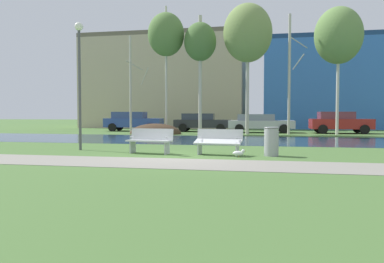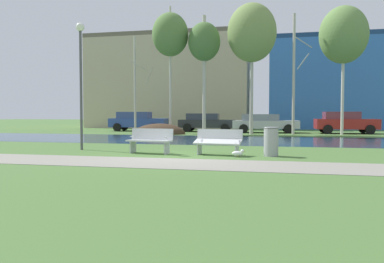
{
  "view_description": "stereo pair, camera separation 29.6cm",
  "coord_description": "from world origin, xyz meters",
  "px_view_note": "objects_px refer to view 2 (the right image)",
  "views": [
    {
      "loc": [
        3.04,
        -12.47,
        1.41
      ],
      "look_at": [
        0.21,
        1.2,
        0.77
      ],
      "focal_mm": 36.84,
      "sensor_mm": 36.0,
      "label": 1
    },
    {
      "loc": [
        3.33,
        -12.41,
        1.41
      ],
      "look_at": [
        0.21,
        1.2,
        0.77
      ],
      "focal_mm": 36.84,
      "sensor_mm": 36.0,
      "label": 2
    }
  ],
  "objects_px": {
    "seagull": "(238,153)",
    "parked_sedan_second_dark": "(206,122)",
    "streetlamp": "(81,64)",
    "bench_left": "(150,140)",
    "trash_bin": "(271,141)",
    "parked_wagon_fourth_red": "(345,122)",
    "parked_hatch_third_silver": "(264,123)",
    "bench_right": "(218,141)",
    "parked_van_nearest_blue": "(138,121)"
  },
  "relations": [
    {
      "from": "parked_hatch_third_silver",
      "to": "parked_wagon_fourth_red",
      "type": "distance_m",
      "value": 5.55
    },
    {
      "from": "bench_right",
      "to": "streetlamp",
      "type": "relative_size",
      "value": 0.34
    },
    {
      "from": "streetlamp",
      "to": "parked_hatch_third_silver",
      "type": "relative_size",
      "value": 1.01
    },
    {
      "from": "bench_left",
      "to": "parked_wagon_fourth_red",
      "type": "xyz_separation_m",
      "value": [
        8.8,
        15.96,
        0.33
      ]
    },
    {
      "from": "seagull",
      "to": "parked_wagon_fourth_red",
      "type": "xyz_separation_m",
      "value": [
        5.64,
        16.49,
        0.67
      ]
    },
    {
      "from": "bench_left",
      "to": "trash_bin",
      "type": "xyz_separation_m",
      "value": [
        4.19,
        0.01,
        0.03
      ]
    },
    {
      "from": "parked_sedan_second_dark",
      "to": "parked_wagon_fourth_red",
      "type": "height_order",
      "value": "parked_wagon_fourth_red"
    },
    {
      "from": "parked_sedan_second_dark",
      "to": "bench_left",
      "type": "bearing_deg",
      "value": -85.96
    },
    {
      "from": "bench_left",
      "to": "parked_hatch_third_silver",
      "type": "xyz_separation_m",
      "value": [
        3.25,
        15.98,
        0.26
      ]
    },
    {
      "from": "seagull",
      "to": "streetlamp",
      "type": "relative_size",
      "value": 0.09
    },
    {
      "from": "streetlamp",
      "to": "parked_sedan_second_dark",
      "type": "xyz_separation_m",
      "value": [
        1.85,
        15.94,
        -2.55
      ]
    },
    {
      "from": "parked_hatch_third_silver",
      "to": "parked_wagon_fourth_red",
      "type": "height_order",
      "value": "parked_wagon_fourth_red"
    },
    {
      "from": "bench_right",
      "to": "seagull",
      "type": "relative_size",
      "value": 3.83
    },
    {
      "from": "streetlamp",
      "to": "parked_van_nearest_blue",
      "type": "distance_m",
      "value": 16.36
    },
    {
      "from": "bench_left",
      "to": "streetlamp",
      "type": "height_order",
      "value": "streetlamp"
    },
    {
      "from": "streetlamp",
      "to": "bench_right",
      "type": "bearing_deg",
      "value": -7.25
    },
    {
      "from": "streetlamp",
      "to": "parked_wagon_fourth_red",
      "type": "bearing_deg",
      "value": 52.24
    },
    {
      "from": "trash_bin",
      "to": "parked_wagon_fourth_red",
      "type": "height_order",
      "value": "parked_wagon_fourth_red"
    },
    {
      "from": "streetlamp",
      "to": "bench_left",
      "type": "bearing_deg",
      "value": -12.92
    },
    {
      "from": "trash_bin",
      "to": "parked_wagon_fourth_red",
      "type": "distance_m",
      "value": 16.61
    },
    {
      "from": "seagull",
      "to": "parked_van_nearest_blue",
      "type": "height_order",
      "value": "parked_van_nearest_blue"
    },
    {
      "from": "streetlamp",
      "to": "parked_wagon_fourth_red",
      "type": "distance_m",
      "value": 19.47
    },
    {
      "from": "seagull",
      "to": "parked_sedan_second_dark",
      "type": "height_order",
      "value": "parked_sedan_second_dark"
    },
    {
      "from": "bench_right",
      "to": "parked_hatch_third_silver",
      "type": "height_order",
      "value": "parked_hatch_third_silver"
    },
    {
      "from": "parked_van_nearest_blue",
      "to": "parked_sedan_second_dark",
      "type": "height_order",
      "value": "parked_van_nearest_blue"
    },
    {
      "from": "bench_right",
      "to": "seagull",
      "type": "xyz_separation_m",
      "value": [
        0.73,
        -0.53,
        -0.34
      ]
    },
    {
      "from": "parked_sedan_second_dark",
      "to": "parked_wagon_fourth_red",
      "type": "relative_size",
      "value": 1.04
    },
    {
      "from": "trash_bin",
      "to": "parked_van_nearest_blue",
      "type": "relative_size",
      "value": 0.21
    },
    {
      "from": "seagull",
      "to": "parked_wagon_fourth_red",
      "type": "relative_size",
      "value": 0.1
    },
    {
      "from": "bench_right",
      "to": "parked_wagon_fourth_red",
      "type": "xyz_separation_m",
      "value": [
        6.37,
        15.96,
        0.33
      ]
    },
    {
      "from": "parked_sedan_second_dark",
      "to": "parked_hatch_third_silver",
      "type": "height_order",
      "value": "parked_sedan_second_dark"
    },
    {
      "from": "parked_van_nearest_blue",
      "to": "parked_hatch_third_silver",
      "type": "relative_size",
      "value": 0.96
    },
    {
      "from": "parked_sedan_second_dark",
      "to": "streetlamp",
      "type": "bearing_deg",
      "value": -96.63
    },
    {
      "from": "seagull",
      "to": "parked_wagon_fourth_red",
      "type": "height_order",
      "value": "parked_wagon_fourth_red"
    },
    {
      "from": "bench_left",
      "to": "parked_hatch_third_silver",
      "type": "bearing_deg",
      "value": 78.49
    },
    {
      "from": "bench_left",
      "to": "bench_right",
      "type": "relative_size",
      "value": 1.0
    },
    {
      "from": "bench_left",
      "to": "parked_hatch_third_silver",
      "type": "relative_size",
      "value": 0.34
    },
    {
      "from": "bench_left",
      "to": "parked_wagon_fourth_red",
      "type": "bearing_deg",
      "value": 61.13
    },
    {
      "from": "bench_left",
      "to": "parked_sedan_second_dark",
      "type": "height_order",
      "value": "parked_sedan_second_dark"
    },
    {
      "from": "bench_right",
      "to": "seagull",
      "type": "height_order",
      "value": "bench_right"
    },
    {
      "from": "parked_sedan_second_dark",
      "to": "parked_hatch_third_silver",
      "type": "relative_size",
      "value": 0.91
    },
    {
      "from": "streetlamp",
      "to": "parked_sedan_second_dark",
      "type": "height_order",
      "value": "streetlamp"
    },
    {
      "from": "seagull",
      "to": "parked_sedan_second_dark",
      "type": "bearing_deg",
      "value": 104.18
    },
    {
      "from": "streetlamp",
      "to": "parked_wagon_fourth_red",
      "type": "height_order",
      "value": "streetlamp"
    },
    {
      "from": "bench_right",
      "to": "parked_wagon_fourth_red",
      "type": "relative_size",
      "value": 0.39
    },
    {
      "from": "bench_left",
      "to": "parked_sedan_second_dark",
      "type": "distance_m",
      "value": 16.67
    },
    {
      "from": "bench_left",
      "to": "parked_wagon_fourth_red",
      "type": "distance_m",
      "value": 18.23
    },
    {
      "from": "streetlamp",
      "to": "parked_van_nearest_blue",
      "type": "bearing_deg",
      "value": 103.14
    },
    {
      "from": "streetlamp",
      "to": "parked_hatch_third_silver",
      "type": "bearing_deg",
      "value": 67.67
    },
    {
      "from": "bench_left",
      "to": "streetlamp",
      "type": "distance_m",
      "value": 4.2
    }
  ]
}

